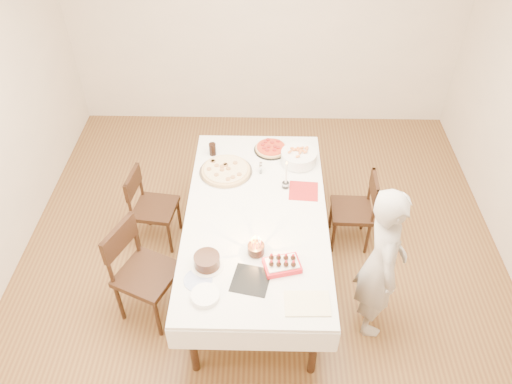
{
  "coord_description": "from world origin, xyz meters",
  "views": [
    {
      "loc": [
        0.02,
        -2.89,
        3.58
      ],
      "look_at": [
        -0.04,
        -0.02,
        0.99
      ],
      "focal_mm": 35.0,
      "sensor_mm": 36.0,
      "label": 1
    }
  ],
  "objects_px": {
    "pasta_bowl": "(299,157)",
    "chair_left_dessert": "(147,275)",
    "birthday_cake": "(256,246)",
    "pizza_white": "(226,170)",
    "pizza_pepperoni": "(271,148)",
    "dining_table": "(256,245)",
    "taper_candle": "(286,174)",
    "chair_right_savory": "(352,211)",
    "cola_glass": "(213,149)",
    "layer_cake": "(207,261)",
    "chair_left_savory": "(155,208)",
    "person": "(382,263)",
    "strawberry_box": "(282,265)"
  },
  "relations": [
    {
      "from": "person",
      "to": "strawberry_box",
      "type": "distance_m",
      "value": 0.75
    },
    {
      "from": "pizza_pepperoni",
      "to": "birthday_cake",
      "type": "height_order",
      "value": "birthday_cake"
    },
    {
      "from": "chair_left_savory",
      "to": "pizza_white",
      "type": "bearing_deg",
      "value": -162.96
    },
    {
      "from": "dining_table",
      "to": "pizza_white",
      "type": "distance_m",
      "value": 0.71
    },
    {
      "from": "taper_candle",
      "to": "birthday_cake",
      "type": "distance_m",
      "value": 0.79
    },
    {
      "from": "chair_left_dessert",
      "to": "chair_right_savory",
      "type": "bearing_deg",
      "value": -130.29
    },
    {
      "from": "chair_left_savory",
      "to": "pasta_bowl",
      "type": "height_order",
      "value": "pasta_bowl"
    },
    {
      "from": "chair_right_savory",
      "to": "birthday_cake",
      "type": "distance_m",
      "value": 1.28
    },
    {
      "from": "strawberry_box",
      "to": "layer_cake",
      "type": "bearing_deg",
      "value": 179.26
    },
    {
      "from": "taper_candle",
      "to": "dining_table",
      "type": "bearing_deg",
      "value": -126.76
    },
    {
      "from": "chair_left_dessert",
      "to": "layer_cake",
      "type": "height_order",
      "value": "chair_left_dessert"
    },
    {
      "from": "chair_right_savory",
      "to": "birthday_cake",
      "type": "xyz_separation_m",
      "value": [
        -0.86,
        -0.84,
        0.44
      ]
    },
    {
      "from": "pizza_white",
      "to": "chair_left_dessert",
      "type": "bearing_deg",
      "value": -121.84
    },
    {
      "from": "taper_candle",
      "to": "layer_cake",
      "type": "bearing_deg",
      "value": -123.93
    },
    {
      "from": "chair_right_savory",
      "to": "cola_glass",
      "type": "relative_size",
      "value": 6.55
    },
    {
      "from": "chair_left_savory",
      "to": "person",
      "type": "relative_size",
      "value": 0.56
    },
    {
      "from": "pasta_bowl",
      "to": "chair_left_savory",
      "type": "bearing_deg",
      "value": -168.5
    },
    {
      "from": "pasta_bowl",
      "to": "cola_glass",
      "type": "bearing_deg",
      "value": 172.8
    },
    {
      "from": "chair_left_dessert",
      "to": "strawberry_box",
      "type": "xyz_separation_m",
      "value": [
        1.05,
        -0.14,
        0.33
      ]
    },
    {
      "from": "pizza_white",
      "to": "birthday_cake",
      "type": "relative_size",
      "value": 3.44
    },
    {
      "from": "taper_candle",
      "to": "layer_cake",
      "type": "xyz_separation_m",
      "value": [
        -0.59,
        -0.87,
        -0.09
      ]
    },
    {
      "from": "dining_table",
      "to": "taper_candle",
      "type": "xyz_separation_m",
      "value": [
        0.25,
        0.33,
        0.52
      ]
    },
    {
      "from": "person",
      "to": "chair_left_dessert",
      "type": "bearing_deg",
      "value": 90.89
    },
    {
      "from": "chair_left_savory",
      "to": "person",
      "type": "distance_m",
      "value": 2.09
    },
    {
      "from": "chair_right_savory",
      "to": "chair_left_savory",
      "type": "bearing_deg",
      "value": -178.03
    },
    {
      "from": "pizza_white",
      "to": "layer_cake",
      "type": "distance_m",
      "value": 1.06
    },
    {
      "from": "taper_candle",
      "to": "cola_glass",
      "type": "relative_size",
      "value": 2.4
    },
    {
      "from": "dining_table",
      "to": "chair_left_savory",
      "type": "relative_size",
      "value": 2.7
    },
    {
      "from": "layer_cake",
      "to": "taper_candle",
      "type": "bearing_deg",
      "value": 56.07
    },
    {
      "from": "person",
      "to": "cola_glass",
      "type": "height_order",
      "value": "person"
    },
    {
      "from": "layer_cake",
      "to": "strawberry_box",
      "type": "relative_size",
      "value": 0.93
    },
    {
      "from": "dining_table",
      "to": "layer_cake",
      "type": "distance_m",
      "value": 0.77
    },
    {
      "from": "chair_left_savory",
      "to": "cola_glass",
      "type": "bearing_deg",
      "value": -137.12
    },
    {
      "from": "chair_right_savory",
      "to": "pizza_white",
      "type": "xyz_separation_m",
      "value": [
        -1.15,
        0.09,
        0.38
      ]
    },
    {
      "from": "chair_right_savory",
      "to": "cola_glass",
      "type": "height_order",
      "value": "cola_glass"
    },
    {
      "from": "person",
      "to": "pizza_pepperoni",
      "type": "relative_size",
      "value": 4.49
    },
    {
      "from": "chair_left_dessert",
      "to": "pizza_white",
      "type": "xyz_separation_m",
      "value": [
        0.57,
        0.93,
        0.31
      ]
    },
    {
      "from": "chair_right_savory",
      "to": "chair_left_dessert",
      "type": "relative_size",
      "value": 0.85
    },
    {
      "from": "cola_glass",
      "to": "chair_right_savory",
      "type": "bearing_deg",
      "value": -15.21
    },
    {
      "from": "chair_left_dessert",
      "to": "person",
      "type": "bearing_deg",
      "value": -157.75
    },
    {
      "from": "birthday_cake",
      "to": "person",
      "type": "bearing_deg",
      "value": -2.51
    },
    {
      "from": "strawberry_box",
      "to": "pizza_white",
      "type": "bearing_deg",
      "value": 114.1
    },
    {
      "from": "chair_left_dessert",
      "to": "layer_cake",
      "type": "distance_m",
      "value": 0.63
    },
    {
      "from": "pasta_bowl",
      "to": "chair_left_dessert",
      "type": "bearing_deg",
      "value": -138.43
    },
    {
      "from": "strawberry_box",
      "to": "taper_candle",
      "type": "bearing_deg",
      "value": 87.08
    },
    {
      "from": "chair_left_savory",
      "to": "cola_glass",
      "type": "height_order",
      "value": "cola_glass"
    },
    {
      "from": "pasta_bowl",
      "to": "pizza_white",
      "type": "bearing_deg",
      "value": -166.23
    },
    {
      "from": "pizza_white",
      "to": "layer_cake",
      "type": "height_order",
      "value": "layer_cake"
    },
    {
      "from": "birthday_cake",
      "to": "pizza_white",
      "type": "bearing_deg",
      "value": 107.06
    },
    {
      "from": "dining_table",
      "to": "strawberry_box",
      "type": "bearing_deg",
      "value": -70.07
    }
  ]
}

